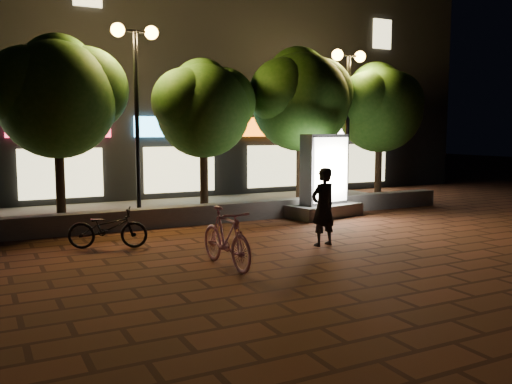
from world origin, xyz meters
TOP-DOWN VIEW (x-y plane):
  - ground at (0.00, 0.00)m, footprint 80.00×80.00m
  - retaining_wall at (0.00, 4.00)m, footprint 16.00×0.45m
  - sidewalk at (0.00, 6.50)m, footprint 16.00×5.00m
  - building_block at (-0.01, 12.99)m, footprint 28.00×8.12m
  - tree_left at (-3.45, 5.46)m, footprint 3.60×3.00m
  - tree_mid at (0.55, 5.46)m, footprint 3.24×2.70m
  - tree_right at (3.86, 5.46)m, footprint 3.72×3.10m
  - tree_far_right at (7.05, 5.46)m, footprint 3.48×2.90m
  - street_lamp_left at (-1.50, 5.20)m, footprint 1.26×0.36m
  - street_lamp_right at (5.50, 5.20)m, footprint 1.26×0.36m
  - ad_kiosk at (3.43, 3.50)m, footprint 2.35×1.49m
  - scooter_pink at (-1.47, -0.57)m, footprint 0.61×1.84m
  - rider at (1.14, 0.18)m, footprint 0.66×0.49m
  - scooter_parked at (-3.02, 2.04)m, footprint 1.73×1.14m

SIDE VIEW (x-z plane):
  - ground at x=0.00m, z-range 0.00..0.00m
  - sidewalk at x=0.00m, z-range 0.00..0.08m
  - retaining_wall at x=0.00m, z-range 0.00..0.50m
  - scooter_parked at x=-3.02m, z-range 0.00..0.86m
  - scooter_pink at x=-1.47m, z-range 0.00..1.09m
  - rider at x=1.14m, z-range 0.00..1.68m
  - ad_kiosk at x=3.43m, z-range -0.23..2.14m
  - tree_mid at x=0.55m, z-range 0.97..5.47m
  - tree_far_right at x=7.05m, z-range 0.99..5.75m
  - tree_left at x=-3.45m, z-range 1.00..5.89m
  - tree_right at x=3.86m, z-range 1.03..6.10m
  - street_lamp_right at x=5.50m, z-range 1.40..6.38m
  - street_lamp_left at x=-1.50m, z-range 1.44..6.62m
  - building_block at x=-0.01m, z-range -0.65..10.65m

